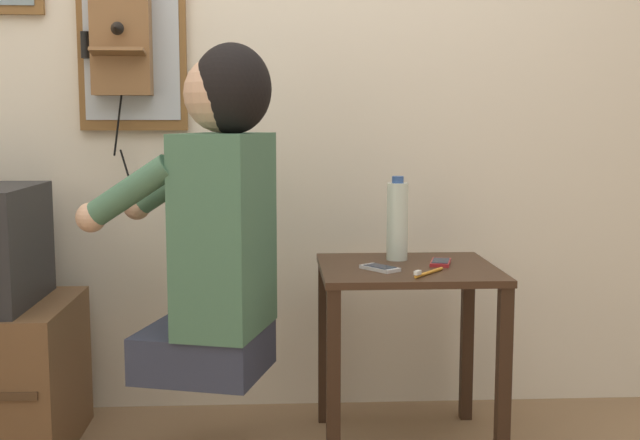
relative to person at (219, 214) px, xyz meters
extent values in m
cube|color=silver|center=(0.18, 0.54, 0.50)|extent=(6.80, 0.05, 2.55)
cube|color=#382316|center=(0.59, 0.10, -0.19)|extent=(0.55, 0.51, 0.02)
cube|color=black|center=(0.34, -0.12, -0.49)|extent=(0.04, 0.04, 0.57)
cube|color=black|center=(0.84, -0.12, -0.49)|extent=(0.04, 0.04, 0.57)
cube|color=black|center=(0.34, 0.33, -0.49)|extent=(0.04, 0.04, 0.57)
cube|color=black|center=(0.84, 0.33, -0.49)|extent=(0.04, 0.04, 0.57)
cube|color=#2D3347|center=(-0.05, 0.01, -0.42)|extent=(0.44, 0.42, 0.14)
cube|color=#426B51|center=(0.02, -0.01, -0.06)|extent=(0.31, 0.40, 0.59)
sphere|color=tan|center=(0.02, -0.01, 0.35)|extent=(0.23, 0.23, 0.23)
ellipsoid|color=black|center=(0.05, -0.01, 0.37)|extent=(0.29, 0.29, 0.26)
cylinder|color=#426B51|center=(-0.24, -0.09, 0.07)|extent=(0.29, 0.15, 0.22)
cylinder|color=#426B51|center=(-0.16, 0.20, 0.07)|extent=(0.29, 0.15, 0.22)
sphere|color=tan|center=(-0.36, -0.05, 0.00)|extent=(0.09, 0.09, 0.09)
sphere|color=tan|center=(-0.28, 0.23, 0.00)|extent=(0.09, 0.09, 0.09)
cube|color=brown|center=(-0.35, 0.46, 0.55)|extent=(0.20, 0.11, 0.38)
cube|color=brown|center=(-0.35, 0.37, 0.50)|extent=(0.18, 0.07, 0.03)
cone|color=black|center=(-0.35, 0.35, 0.58)|extent=(0.04, 0.05, 0.04)
cylinder|color=black|center=(-0.47, 0.46, 0.53)|extent=(0.03, 0.03, 0.09)
cylinder|color=black|center=(-0.37, 0.44, 0.26)|extent=(0.04, 0.04, 0.22)
cylinder|color=black|center=(-0.34, 0.45, 0.08)|extent=(0.07, 0.06, 0.19)
cube|color=brown|center=(-0.32, 0.50, 0.60)|extent=(0.37, 0.03, 0.73)
cube|color=#B2BCC6|center=(-0.32, 0.48, 0.60)|extent=(0.33, 0.01, 0.66)
cube|color=silver|center=(0.49, 0.04, -0.18)|extent=(0.12, 0.14, 0.01)
cube|color=black|center=(0.49, 0.04, -0.17)|extent=(0.10, 0.11, 0.00)
cube|color=maroon|center=(0.70, 0.13, -0.18)|extent=(0.09, 0.14, 0.01)
cube|color=black|center=(0.70, 0.13, -0.17)|extent=(0.08, 0.11, 0.00)
cylinder|color=silver|center=(0.57, 0.22, -0.06)|extent=(0.07, 0.07, 0.25)
cylinder|color=#2D4C8C|center=(0.57, 0.22, 0.08)|extent=(0.04, 0.04, 0.02)
cylinder|color=orange|center=(0.63, -0.03, -0.18)|extent=(0.11, 0.14, 0.01)
cube|color=white|center=(0.59, -0.09, -0.17)|extent=(0.03, 0.03, 0.01)
camera|label=1|loc=(0.17, -2.37, 0.28)|focal=45.00mm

